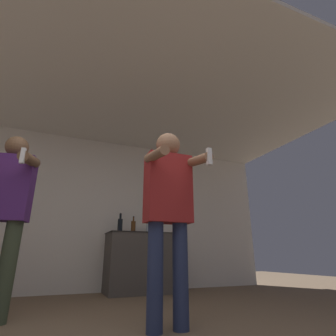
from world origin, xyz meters
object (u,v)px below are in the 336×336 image
bottle_amber_bourbon (133,227)px  person_man_side (5,206)px  bottle_dark_rum (149,226)px  bottle_green_wine (120,225)px  person_woman_foreground (169,204)px

bottle_amber_bourbon → person_man_side: (-1.63, -1.40, -0.01)m
bottle_dark_rum → bottle_green_wine: bearing=180.0°
bottle_dark_rum → bottle_amber_bourbon: 0.27m
bottle_dark_rum → person_woman_foreground: size_ratio=0.20×
bottle_dark_rum → bottle_amber_bourbon: (-0.27, 0.00, -0.02)m
bottle_amber_bourbon → person_woman_foreground: bearing=-97.1°
bottle_green_wine → person_woman_foreground: bearing=-91.3°
bottle_dark_rum → person_man_side: person_man_side is taller
bottle_dark_rum → bottle_amber_bourbon: size_ratio=1.20×
person_man_side → bottle_green_wine: bearing=44.8°
bottle_amber_bourbon → bottle_green_wine: (-0.22, -0.00, 0.02)m
person_woman_foreground → bottle_dark_rum: bearing=76.1°
bottle_green_wine → person_woman_foreground: person_woman_foreground is taller
bottle_amber_bourbon → bottle_green_wine: bottle_green_wine is taller
bottle_dark_rum → person_woman_foreground: (-0.54, -2.17, -0.05)m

